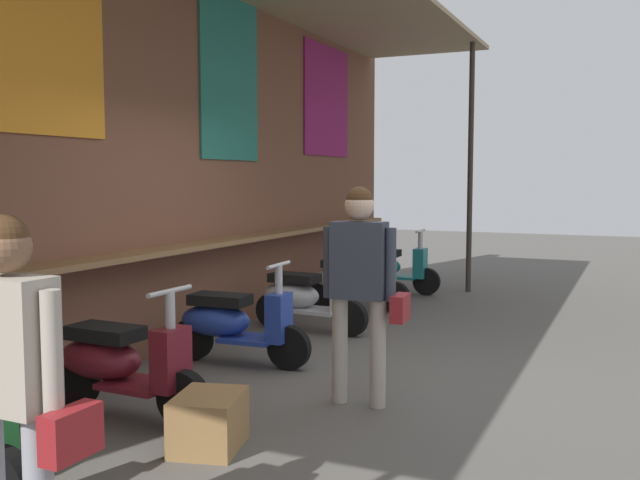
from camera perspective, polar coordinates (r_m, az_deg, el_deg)
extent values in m
plane|color=#56544F|center=(6.26, 1.32, -11.05)|extent=(34.39, 34.39, 0.00)
cube|color=brown|center=(7.06, -14.08, 6.96)|extent=(12.28, 0.25, 3.98)
cube|color=brown|center=(6.90, -11.93, -0.78)|extent=(11.05, 0.36, 0.05)
cube|color=orange|center=(6.07, -21.30, 15.38)|extent=(1.29, 0.02, 1.59)
cube|color=#236B5B|center=(8.19, -7.24, 12.88)|extent=(1.19, 0.02, 1.85)
cube|color=#841E56|center=(10.56, 0.57, 11.07)|extent=(1.54, 0.02, 1.59)
cylinder|color=#332D28|center=(10.95, 11.98, 5.70)|extent=(0.08, 0.08, 3.77)
ellipsoid|color=maroon|center=(5.55, -17.22, -9.08)|extent=(0.40, 0.71, 0.30)
cube|color=black|center=(5.48, -16.89, -7.13)|extent=(0.32, 0.56, 0.10)
cube|color=maroon|center=(5.36, -14.41, -11.18)|extent=(0.40, 0.51, 0.04)
cube|color=maroon|center=(5.12, -11.88, -9.35)|extent=(0.29, 0.17, 0.44)
cylinder|color=#B7B7BC|center=(5.09, -11.90, -7.93)|extent=(0.07, 0.07, 0.70)
cylinder|color=#B7B7BC|center=(5.03, -11.97, -4.04)|extent=(0.46, 0.05, 0.04)
cylinder|color=black|center=(5.14, -10.92, -12.42)|extent=(0.11, 0.40, 0.40)
cylinder|color=black|center=(5.77, -19.00, -10.64)|extent=(0.11, 0.40, 0.40)
ellipsoid|color=#233D9E|center=(6.77, -8.38, -6.38)|extent=(0.42, 0.72, 0.30)
cube|color=black|center=(6.71, -8.03, -4.75)|extent=(0.33, 0.57, 0.10)
cube|color=#233D9E|center=(6.64, -5.70, -7.90)|extent=(0.41, 0.52, 0.04)
cube|color=#233D9E|center=(6.47, -3.32, -6.24)|extent=(0.29, 0.18, 0.44)
cylinder|color=#B7B7BC|center=(6.44, -3.33, -5.11)|extent=(0.07, 0.07, 0.70)
cylinder|color=#B7B7BC|center=(6.39, -3.35, -2.02)|extent=(0.46, 0.06, 0.04)
cylinder|color=black|center=(6.49, -2.50, -8.65)|extent=(0.12, 0.41, 0.40)
cylinder|color=black|center=(6.93, -10.18, -7.83)|extent=(0.12, 0.41, 0.40)
ellipsoid|color=#B2B5BA|center=(8.11, -2.35, -4.43)|extent=(0.43, 0.72, 0.30)
cube|color=black|center=(8.06, -2.05, -3.06)|extent=(0.34, 0.57, 0.10)
cube|color=#B2B5BA|center=(7.97, -0.17, -5.70)|extent=(0.41, 0.52, 0.04)
cube|color=#B2B5BA|center=(7.80, 1.78, -4.30)|extent=(0.29, 0.18, 0.44)
cylinder|color=#B7B7BC|center=(7.78, 1.78, -3.35)|extent=(0.07, 0.07, 0.70)
cylinder|color=#B7B7BC|center=(7.73, 1.79, -0.79)|extent=(0.46, 0.07, 0.04)
cylinder|color=black|center=(7.80, 2.43, -6.31)|extent=(0.13, 0.41, 0.40)
cylinder|color=black|center=(8.28, -3.84, -5.66)|extent=(0.13, 0.41, 0.40)
ellipsoid|color=beige|center=(9.43, 1.64, -3.11)|extent=(0.40, 0.71, 0.30)
cube|color=black|center=(9.38, 1.93, -1.91)|extent=(0.31, 0.56, 0.10)
cube|color=beige|center=(9.33, 3.65, -4.13)|extent=(0.39, 0.51, 0.04)
cube|color=beige|center=(9.20, 5.42, -2.89)|extent=(0.28, 0.17, 0.44)
cylinder|color=#B7B7BC|center=(9.19, 5.43, -2.08)|extent=(0.07, 0.07, 0.70)
cylinder|color=#B7B7BC|center=(9.15, 5.45, 0.09)|extent=(0.46, 0.05, 0.04)
cylinder|color=black|center=(9.22, 6.00, -4.58)|extent=(0.11, 0.40, 0.40)
cylinder|color=black|center=(9.55, 0.24, -4.21)|extent=(0.11, 0.40, 0.40)
ellipsoid|color=#197075|center=(10.81, 4.70, -2.08)|extent=(0.40, 0.71, 0.30)
cube|color=black|center=(10.77, 4.96, -1.04)|extent=(0.32, 0.56, 0.10)
cube|color=#197075|center=(10.73, 6.48, -2.96)|extent=(0.40, 0.51, 0.04)
cube|color=#197075|center=(10.62, 8.04, -1.86)|extent=(0.29, 0.17, 0.44)
cylinder|color=#B7B7BC|center=(10.61, 8.05, -1.16)|extent=(0.07, 0.07, 0.70)
cylinder|color=#B7B7BC|center=(10.57, 8.08, 0.73)|extent=(0.46, 0.05, 0.04)
cylinder|color=black|center=(10.63, 8.55, -3.32)|extent=(0.11, 0.40, 0.40)
cylinder|color=black|center=(10.91, 3.44, -3.06)|extent=(0.11, 0.40, 0.40)
cube|color=#ADA393|center=(3.18, -23.73, -7.62)|extent=(0.21, 0.39, 0.55)
sphere|color=brown|center=(3.12, -23.98, -0.54)|extent=(0.21, 0.21, 0.21)
sphere|color=#472D19|center=(3.12, -24.01, 0.14)|extent=(0.19, 0.19, 0.19)
cylinder|color=#ADA393|center=(3.02, -20.73, -8.66)|extent=(0.08, 0.08, 0.52)
cube|color=maroon|center=(3.07, -19.32, -14.43)|extent=(0.26, 0.10, 0.20)
cylinder|color=#ADA393|center=(5.53, 1.60, -8.80)|extent=(0.12, 0.12, 0.82)
cylinder|color=#ADA393|center=(5.43, 4.67, -9.08)|extent=(0.12, 0.12, 0.82)
cube|color=#383D4C|center=(5.35, 3.16, -1.64)|extent=(0.23, 0.42, 0.58)
sphere|color=beige|center=(5.32, 3.18, 2.79)|extent=(0.22, 0.22, 0.22)
sphere|color=#472D19|center=(5.32, 3.18, 3.21)|extent=(0.20, 0.20, 0.20)
cylinder|color=#383D4C|center=(5.43, 0.68, -1.77)|extent=(0.08, 0.08, 0.55)
cylinder|color=#383D4C|center=(5.29, 5.70, -1.98)|extent=(0.08, 0.08, 0.55)
cube|color=maroon|center=(5.34, 6.46, -5.44)|extent=(0.27, 0.12, 0.20)
cube|color=olive|center=(4.74, -8.92, -14.21)|extent=(0.59, 0.51, 0.35)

